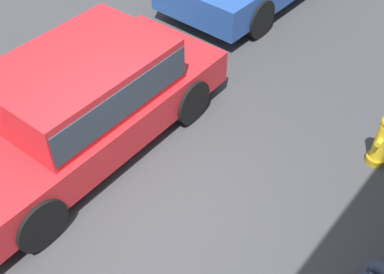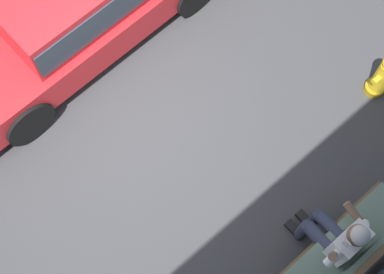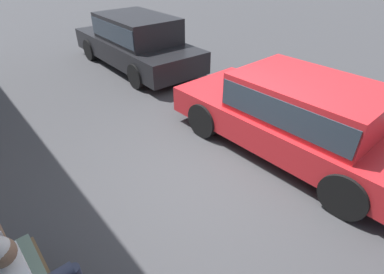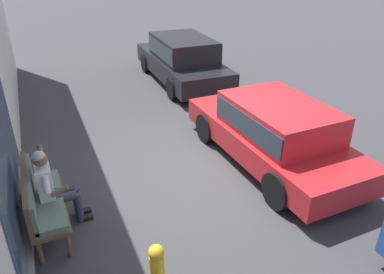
% 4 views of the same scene
% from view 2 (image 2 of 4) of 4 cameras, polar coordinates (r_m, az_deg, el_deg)
% --- Properties ---
extents(ground_plane, '(60.00, 60.00, 0.00)m').
position_cam_2_polar(ground_plane, '(7.39, -5.61, 1.33)').
color(ground_plane, '#38383A').
extents(bench, '(1.67, 0.55, 1.03)m').
position_cam_2_polar(bench, '(6.52, 15.51, -10.75)').
color(bench, brown).
rests_on(bench, ground_plane).
extents(person_on_phone, '(0.73, 0.74, 1.36)m').
position_cam_2_polar(person_on_phone, '(6.37, 13.98, -9.48)').
color(person_on_phone, '#2D3347').
rests_on(person_on_phone, ground_plane).
extents(fire_hydrant, '(0.38, 0.26, 0.81)m').
position_cam_2_polar(fire_hydrant, '(7.56, 17.99, 5.70)').
color(fire_hydrant, olive).
rests_on(fire_hydrant, ground_plane).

